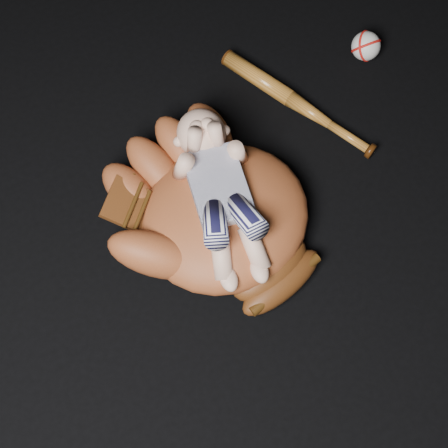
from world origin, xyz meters
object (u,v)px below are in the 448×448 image
Objects in this scene: baseball_glove at (225,213)px; newborn_baby at (223,198)px; baseball at (366,46)px; baseball_bat at (298,104)px.

newborn_baby is at bearing 86.14° from baseball_glove.
baseball_glove is 0.57m from baseball.
baseball_glove is 1.32× the size of newborn_baby.
baseball is (0.51, 0.25, -0.04)m from baseball_glove.
baseball_bat is at bearing 44.23° from newborn_baby.
baseball_bat is at bearing 20.34° from baseball_glove.
baseball_glove is 0.06m from newborn_baby.
baseball is (0.22, 0.06, 0.02)m from baseball_bat.
newborn_baby is 0.91× the size of baseball_bat.
baseball_bat is (0.30, 0.18, -0.12)m from newborn_baby.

